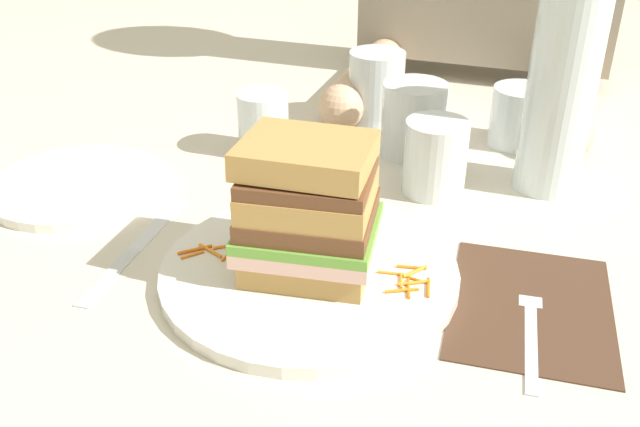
{
  "coord_description": "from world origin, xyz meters",
  "views": [
    {
      "loc": [
        0.18,
        -0.53,
        0.38
      ],
      "look_at": [
        -0.01,
        0.01,
        0.05
      ],
      "focal_mm": 39.55,
      "sensor_mm": 36.0,
      "label": 1
    }
  ],
  "objects_px": {
    "napkin_dark": "(531,307)",
    "empty_tumbler_2": "(414,119)",
    "fork": "(531,320)",
    "water_bottle": "(563,76)",
    "empty_tumbler_1": "(519,116)",
    "side_plate": "(78,185)",
    "empty_tumbler_3": "(376,87)",
    "empty_tumbler_0": "(263,123)",
    "main_plate": "(309,272)",
    "knife": "(133,251)",
    "sandwich": "(308,209)",
    "juice_glass": "(435,162)"
  },
  "relations": [
    {
      "from": "napkin_dark",
      "to": "empty_tumbler_2",
      "type": "bearing_deg",
      "value": 121.08
    },
    {
      "from": "napkin_dark",
      "to": "fork",
      "type": "bearing_deg",
      "value": -84.84
    },
    {
      "from": "water_bottle",
      "to": "empty_tumbler_1",
      "type": "height_order",
      "value": "water_bottle"
    },
    {
      "from": "empty_tumbler_1",
      "to": "side_plate",
      "type": "distance_m",
      "value": 0.55
    },
    {
      "from": "napkin_dark",
      "to": "empty_tumbler_3",
      "type": "bearing_deg",
      "value": 123.22
    },
    {
      "from": "side_plate",
      "to": "empty_tumbler_1",
      "type": "bearing_deg",
      "value": 32.75
    },
    {
      "from": "water_bottle",
      "to": "empty_tumbler_0",
      "type": "xyz_separation_m",
      "value": [
        -0.34,
        -0.02,
        -0.09
      ]
    },
    {
      "from": "main_plate",
      "to": "empty_tumbler_3",
      "type": "relative_size",
      "value": 2.81
    },
    {
      "from": "fork",
      "to": "knife",
      "type": "bearing_deg",
      "value": -177.94
    },
    {
      "from": "water_bottle",
      "to": "side_plate",
      "type": "xyz_separation_m",
      "value": [
        -0.5,
        -0.18,
        -0.13
      ]
    },
    {
      "from": "sandwich",
      "to": "water_bottle",
      "type": "relative_size",
      "value": 0.45
    },
    {
      "from": "napkin_dark",
      "to": "empty_tumbler_1",
      "type": "distance_m",
      "value": 0.36
    },
    {
      "from": "main_plate",
      "to": "empty_tumbler_1",
      "type": "bearing_deg",
      "value": 68.21
    },
    {
      "from": "juice_glass",
      "to": "empty_tumbler_2",
      "type": "distance_m",
      "value": 0.1
    },
    {
      "from": "fork",
      "to": "empty_tumbler_2",
      "type": "height_order",
      "value": "empty_tumbler_2"
    },
    {
      "from": "sandwich",
      "to": "empty_tumbler_0",
      "type": "xyz_separation_m",
      "value": [
        -0.15,
        0.24,
        -0.03
      ]
    },
    {
      "from": "empty_tumbler_2",
      "to": "main_plate",
      "type": "bearing_deg",
      "value": -95.29
    },
    {
      "from": "main_plate",
      "to": "empty_tumbler_3",
      "type": "bearing_deg",
      "value": 96.46
    },
    {
      "from": "main_plate",
      "to": "water_bottle",
      "type": "xyz_separation_m",
      "value": [
        0.19,
        0.26,
        0.13
      ]
    },
    {
      "from": "side_plate",
      "to": "water_bottle",
      "type": "bearing_deg",
      "value": 20.08
    },
    {
      "from": "empty_tumbler_0",
      "to": "empty_tumbler_3",
      "type": "bearing_deg",
      "value": 54.56
    },
    {
      "from": "sandwich",
      "to": "empty_tumbler_0",
      "type": "relative_size",
      "value": 1.69
    },
    {
      "from": "empty_tumbler_0",
      "to": "empty_tumbler_2",
      "type": "bearing_deg",
      "value": 18.66
    },
    {
      "from": "empty_tumbler_0",
      "to": "empty_tumbler_2",
      "type": "xyz_separation_m",
      "value": [
        0.18,
        0.06,
        0.01
      ]
    },
    {
      "from": "empty_tumbler_1",
      "to": "empty_tumbler_3",
      "type": "xyz_separation_m",
      "value": [
        -0.19,
        0.02,
        0.01
      ]
    },
    {
      "from": "fork",
      "to": "water_bottle",
      "type": "xyz_separation_m",
      "value": [
        -0.01,
        0.26,
        0.13
      ]
    },
    {
      "from": "empty_tumbler_0",
      "to": "empty_tumbler_2",
      "type": "relative_size",
      "value": 0.86
    },
    {
      "from": "fork",
      "to": "side_plate",
      "type": "bearing_deg",
      "value": 171.02
    },
    {
      "from": "knife",
      "to": "side_plate",
      "type": "xyz_separation_m",
      "value": [
        -0.13,
        0.09,
        0.0
      ]
    },
    {
      "from": "sandwich",
      "to": "fork",
      "type": "xyz_separation_m",
      "value": [
        0.2,
        -0.0,
        -0.07
      ]
    },
    {
      "from": "main_plate",
      "to": "fork",
      "type": "distance_m",
      "value": 0.2
    },
    {
      "from": "water_bottle",
      "to": "napkin_dark",
      "type": "bearing_deg",
      "value": -88.86
    },
    {
      "from": "knife",
      "to": "empty_tumbler_0",
      "type": "distance_m",
      "value": 0.26
    },
    {
      "from": "juice_glass",
      "to": "empty_tumbler_2",
      "type": "relative_size",
      "value": 0.93
    },
    {
      "from": "empty_tumbler_2",
      "to": "fork",
      "type": "bearing_deg",
      "value": -60.52
    },
    {
      "from": "empty_tumbler_2",
      "to": "empty_tumbler_1",
      "type": "bearing_deg",
      "value": 30.74
    },
    {
      "from": "water_bottle",
      "to": "empty_tumbler_1",
      "type": "bearing_deg",
      "value": 111.3
    },
    {
      "from": "empty_tumbler_3",
      "to": "empty_tumbler_1",
      "type": "bearing_deg",
      "value": -4.5
    },
    {
      "from": "empty_tumbler_0",
      "to": "empty_tumbler_3",
      "type": "xyz_separation_m",
      "value": [
        0.1,
        0.15,
        0.01
      ]
    },
    {
      "from": "main_plate",
      "to": "sandwich",
      "type": "xyz_separation_m",
      "value": [
        -0.0,
        0.0,
        0.07
      ]
    },
    {
      "from": "fork",
      "to": "empty_tumbler_0",
      "type": "xyz_separation_m",
      "value": [
        -0.35,
        0.24,
        0.03
      ]
    },
    {
      "from": "sandwich",
      "to": "empty_tumbler_3",
      "type": "bearing_deg",
      "value": 96.4
    },
    {
      "from": "fork",
      "to": "water_bottle",
      "type": "distance_m",
      "value": 0.29
    },
    {
      "from": "fork",
      "to": "juice_glass",
      "type": "relative_size",
      "value": 1.98
    },
    {
      "from": "juice_glass",
      "to": "main_plate",
      "type": "bearing_deg",
      "value": -109.52
    },
    {
      "from": "fork",
      "to": "empty_tumbler_2",
      "type": "distance_m",
      "value": 0.35
    },
    {
      "from": "empty_tumbler_0",
      "to": "empty_tumbler_2",
      "type": "distance_m",
      "value": 0.19
    },
    {
      "from": "empty_tumbler_0",
      "to": "empty_tumbler_2",
      "type": "height_order",
      "value": "empty_tumbler_2"
    },
    {
      "from": "sandwich",
      "to": "knife",
      "type": "xyz_separation_m",
      "value": [
        -0.18,
        -0.02,
        -0.07
      ]
    },
    {
      "from": "main_plate",
      "to": "sandwich",
      "type": "height_order",
      "value": "sandwich"
    }
  ]
}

